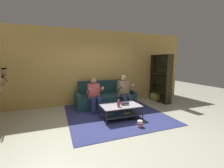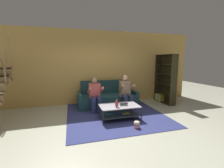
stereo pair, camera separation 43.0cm
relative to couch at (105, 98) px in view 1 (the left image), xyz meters
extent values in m
plane|color=#B8BAA2|center=(-0.33, -1.90, -0.30)|extent=(16.80, 16.80, 0.00)
cube|color=tan|center=(-0.33, 0.56, 1.15)|extent=(8.40, 0.12, 2.90)
cylinder|color=#A48454|center=(-3.10, -0.14, 1.66)|extent=(0.04, 0.04, 0.90)
cube|color=#1E4045|center=(0.00, -0.06, -0.08)|extent=(1.96, 0.92, 0.43)
cube|color=#1A373B|center=(0.00, 0.31, 0.39)|extent=(1.96, 0.18, 0.51)
cube|color=#1E4045|center=(-1.04, -0.06, -0.02)|extent=(0.13, 0.92, 0.55)
cube|color=#1E4045|center=(1.04, -0.06, -0.02)|extent=(0.13, 0.92, 0.55)
cylinder|color=navy|center=(-0.66, -0.83, -0.08)|extent=(0.14, 0.14, 0.43)
cylinder|color=navy|center=(-0.46, -0.83, -0.08)|extent=(0.14, 0.14, 0.43)
cylinder|color=navy|center=(-0.66, -0.65, 0.17)|extent=(0.14, 0.42, 0.14)
cylinder|color=navy|center=(-0.46, -0.65, 0.17)|extent=(0.14, 0.42, 0.14)
cube|color=#C4564C|center=(-0.56, -0.44, 0.39)|extent=(0.38, 0.22, 0.51)
cylinder|color=#C4564C|center=(-0.76, -0.62, 0.44)|extent=(0.09, 0.49, 0.31)
cylinder|color=#C4564C|center=(-0.35, -0.62, 0.44)|extent=(0.09, 0.49, 0.31)
sphere|color=#92714E|center=(-0.56, -0.44, 0.75)|extent=(0.21, 0.21, 0.21)
ellipsoid|color=black|center=(-0.56, -0.42, 0.78)|extent=(0.21, 0.21, 0.13)
cylinder|color=#323959|center=(0.46, -0.83, -0.08)|extent=(0.14, 0.14, 0.43)
cylinder|color=#323959|center=(0.66, -0.83, -0.08)|extent=(0.14, 0.14, 0.43)
cylinder|color=#323959|center=(0.46, -0.65, 0.17)|extent=(0.14, 0.42, 0.14)
cylinder|color=#323959|center=(0.66, -0.65, 0.17)|extent=(0.14, 0.42, 0.14)
cube|color=#96775B|center=(0.56, -0.44, 0.42)|extent=(0.38, 0.22, 0.57)
cylinder|color=#96775B|center=(0.35, -0.62, 0.47)|extent=(0.09, 0.49, 0.31)
cylinder|color=#96775B|center=(0.76, -0.62, 0.47)|extent=(0.09, 0.49, 0.31)
sphere|color=tan|center=(0.56, -0.44, 0.81)|extent=(0.21, 0.21, 0.21)
ellipsoid|color=black|center=(0.56, -0.42, 0.83)|extent=(0.21, 0.21, 0.13)
cube|color=#B8B2BF|center=(0.01, -1.44, 0.10)|extent=(1.16, 0.68, 0.02)
cube|color=#323E41|center=(0.01, -1.44, -0.16)|extent=(1.06, 0.63, 0.02)
cylinder|color=#2D2D2B|center=(-0.55, -1.76, -0.09)|extent=(0.03, 0.03, 0.41)
cylinder|color=#2D2D2B|center=(0.58, -1.76, -0.09)|extent=(0.03, 0.03, 0.41)
cylinder|color=#2D2D2B|center=(-0.55, -1.11, -0.09)|extent=(0.03, 0.03, 0.41)
cylinder|color=#2D2D2B|center=(0.58, -1.11, -0.09)|extent=(0.03, 0.03, 0.41)
cube|color=teal|center=(-0.28, -1.41, -0.13)|extent=(0.23, 0.13, 0.03)
cube|color=blue|center=(-0.02, -1.43, -0.13)|extent=(0.19, 0.18, 0.02)
cube|color=#ADB336|center=(0.20, -1.49, -0.14)|extent=(0.22, 0.12, 0.02)
cube|color=navy|center=(0.01, -0.85, -0.30)|extent=(3.00, 3.38, 0.01)
cube|color=slate|center=(0.01, -0.85, -0.29)|extent=(1.65, 1.86, 0.00)
ellipsoid|color=brown|center=(-0.11, -1.57, 0.21)|extent=(0.11, 0.11, 0.19)
cylinder|color=brown|center=(-0.11, -1.57, 0.31)|extent=(0.05, 0.05, 0.04)
cube|color=#B0BB48|center=(0.15, -1.45, 0.13)|extent=(0.20, 0.20, 0.03)
cube|color=#325BB1|center=(0.14, -1.45, 0.15)|extent=(0.24, 0.20, 0.02)
cube|color=#2A222C|center=(0.15, -1.44, 0.17)|extent=(0.23, 0.18, 0.03)
cube|color=#2B2714|center=(2.34, 0.25, 0.68)|extent=(0.30, 0.03, 1.97)
cube|color=#2B2714|center=(2.39, -0.76, 0.68)|extent=(0.30, 0.03, 1.97)
cube|color=#2B2714|center=(2.51, -0.25, 0.68)|extent=(0.07, 1.02, 1.97)
cube|color=#2B2714|center=(2.37, -0.26, -0.29)|extent=(0.35, 1.00, 0.02)
cube|color=#2B2714|center=(2.37, -0.26, 0.09)|extent=(0.35, 1.00, 0.02)
cube|color=#2B2714|center=(2.37, -0.26, 0.49)|extent=(0.35, 1.00, 0.02)
cube|color=#2B2714|center=(2.37, -0.26, 0.88)|extent=(0.35, 1.00, 0.02)
cube|color=#2B2714|center=(2.37, -0.26, 1.27)|extent=(0.35, 1.00, 0.02)
cube|color=#2B2714|center=(2.37, -0.26, 1.66)|extent=(0.35, 1.00, 0.02)
cube|color=#2A874B|center=(2.31, 0.20, -0.16)|extent=(0.20, 0.05, 0.25)
cube|color=gold|center=(2.31, 0.16, -0.14)|extent=(0.20, 0.06, 0.28)
cube|color=#69A0BB|center=(2.35, 0.10, -0.15)|extent=(0.26, 0.06, 0.27)
cube|color=gold|center=(2.36, 0.06, -0.12)|extent=(0.27, 0.04, 0.31)
cube|color=teal|center=(2.33, 0.02, -0.12)|extent=(0.22, 0.04, 0.32)
cube|color=gold|center=(2.33, -0.02, -0.14)|extent=(0.22, 0.04, 0.29)
cube|color=green|center=(2.34, -0.06, -0.13)|extent=(0.23, 0.05, 0.30)
cube|color=gold|center=(2.35, -0.10, -0.13)|extent=(0.23, 0.04, 0.30)
cube|color=gold|center=(2.35, -0.13, -0.14)|extent=(0.23, 0.04, 0.27)
cylinder|color=red|center=(0.25, -2.16, -0.28)|extent=(0.15, 0.15, 0.04)
cylinder|color=white|center=(0.25, -2.16, -0.25)|extent=(0.15, 0.15, 0.04)
cylinder|color=red|center=(0.25, -2.16, -0.21)|extent=(0.15, 0.15, 0.04)
cylinder|color=white|center=(0.25, -2.16, -0.17)|extent=(0.15, 0.15, 0.04)
ellipsoid|color=beige|center=(0.25, -2.16, -0.14)|extent=(0.14, 0.14, 0.05)
camera|label=1|loc=(-1.75, -5.35, 1.41)|focal=24.00mm
camera|label=2|loc=(-1.34, -5.49, 1.41)|focal=24.00mm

